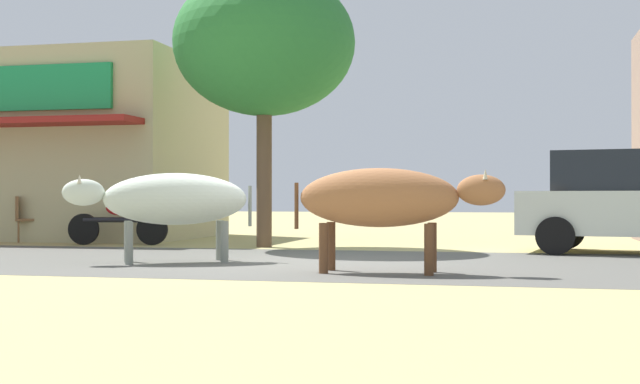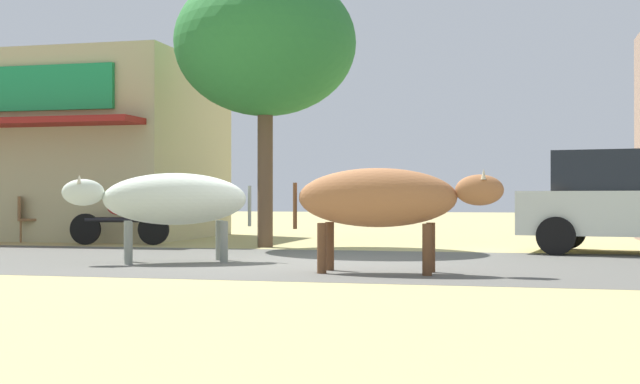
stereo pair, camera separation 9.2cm
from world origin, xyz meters
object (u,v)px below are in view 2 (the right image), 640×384
parked_hatchback_car (633,201)px  cow_far_dark (383,199)px  cafe_chair_by_doorway (25,217)px  parked_motorcycle (121,220)px  roadside_tree (265,44)px  cow_near_brown (171,200)px

parked_hatchback_car → cow_far_dark: size_ratio=1.53×
parked_hatchback_car → cafe_chair_by_doorway: size_ratio=4.18×
parked_motorcycle → roadside_tree: bearing=-0.8°
cow_far_dark → cafe_chair_by_doorway: cow_far_dark is taller
cow_near_brown → cafe_chair_by_doorway: bearing=139.5°
parked_motorcycle → cafe_chair_by_doorway: parked_motorcycle is taller
roadside_tree → parked_hatchback_car: 6.88m
parked_motorcycle → cow_far_dark: bearing=-39.4°
roadside_tree → cow_near_brown: bearing=-93.0°
cow_near_brown → roadside_tree: bearing=87.0°
parked_hatchback_car → parked_motorcycle: 9.14m
parked_hatchback_car → cow_near_brown: size_ratio=1.57×
parked_motorcycle → cow_near_brown: 4.66m
cow_far_dark → parked_hatchback_car: bearing=52.8°
roadside_tree → cow_far_dark: 6.20m
cow_near_brown → cafe_chair_by_doorway: 6.59m
parked_hatchback_car → cow_near_brown: (-6.45, -3.44, 0.03)m
parked_motorcycle → parked_hatchback_car: bearing=-2.2°
parked_motorcycle → cow_near_brown: cow_near_brown is taller
cow_far_dark → parked_motorcycle: bearing=140.6°
parked_hatchback_car → parked_motorcycle: (-9.12, 0.36, -0.38)m
roadside_tree → cafe_chair_by_doorway: 6.11m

